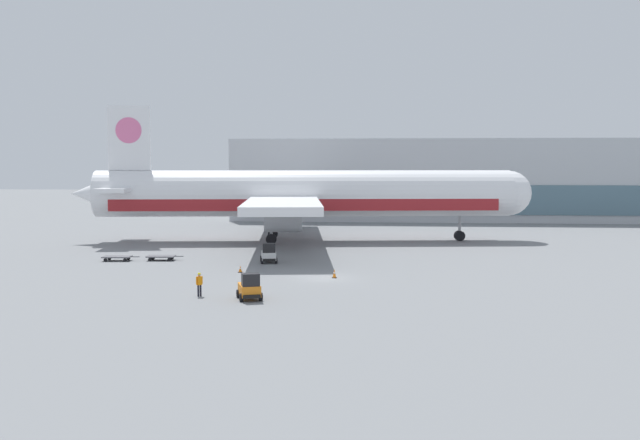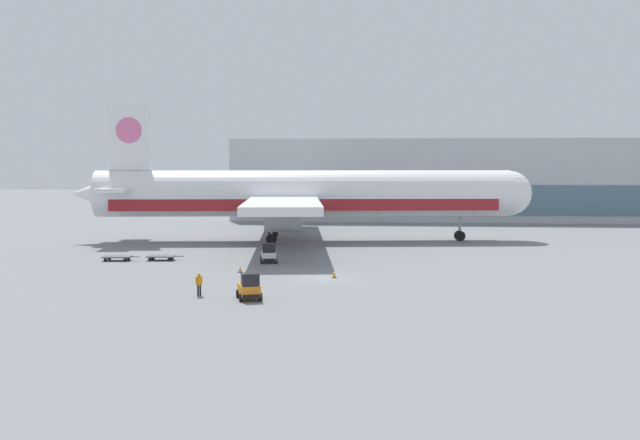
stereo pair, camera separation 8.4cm
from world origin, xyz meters
name	(u,v)px [view 2 (the right image)]	position (x,y,z in m)	size (l,w,h in m)	color
ground_plane	(324,278)	(0.00, 0.00, 0.00)	(400.00, 400.00, 0.00)	slate
terminal_building	(491,180)	(24.43, 67.39, 6.99)	(90.00, 18.20, 14.00)	#B2B7BC
airplane_main	(299,195)	(-5.36, 28.57, 5.84)	(57.97, 48.61, 17.00)	white
baggage_tug_foreground	(249,288)	(-4.62, -10.16, 0.88)	(2.26, 2.76, 2.00)	orange
baggage_tug_mid	(269,254)	(-6.17, 8.99, 0.88)	(2.04, 2.67, 2.00)	silver
baggage_dolly_lead	(117,257)	(-21.74, 9.17, 0.39)	(3.74, 1.68, 0.48)	#56565B
baggage_dolly_second	(161,257)	(-17.39, 9.88, 0.39)	(3.74, 1.68, 0.48)	#56565B
ground_crew_far	(199,282)	(-8.59, -9.16, 1.06)	(0.42, 0.44, 1.79)	black
traffic_cone_near	(240,269)	(-7.81, 2.62, 0.30)	(0.40, 0.40, 0.62)	black
traffic_cone_far	(334,274)	(0.91, 0.21, 0.38)	(0.40, 0.40, 0.77)	black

